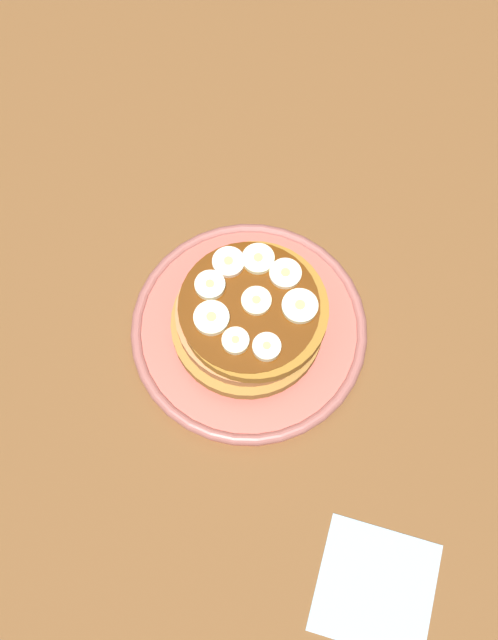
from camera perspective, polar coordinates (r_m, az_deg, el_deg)
name	(u,v)px	position (r cm, az deg, el deg)	size (l,w,h in cm)	color
ground_plane	(249,338)	(75.93, 0.00, -1.49)	(140.00, 140.00, 3.00)	brown
plate	(249,329)	(73.46, 0.00, -0.78)	(25.38, 25.38, 2.11)	#CC594C
pancake_stack	(252,317)	(70.11, 0.23, 0.25)	(16.67, 16.19, 6.13)	olive
banana_slice_0	(256,301)	(67.17, 0.62, 1.60)	(3.00, 3.00, 0.74)	#FEF0B6
banana_slice_1	(229,262)	(68.95, -1.72, 4.84)	(3.30, 3.30, 0.79)	#F8E0C4
banana_slice_2	(267,347)	(65.30, 1.48, -2.28)	(2.77, 2.77, 1.01)	#F4E9BF
banana_slice_3	(285,274)	(68.48, 3.05, 3.87)	(3.26, 3.26, 0.76)	beige
banana_slice_4	(300,306)	(67.08, 4.26, 1.15)	(3.59, 3.59, 0.83)	#ECEEBE
banana_slice_5	(212,318)	(66.47, -3.14, 0.15)	(3.52, 3.52, 0.93)	#F9F0C0
banana_slice_6	(210,285)	(67.86, -3.27, 2.90)	(3.06, 3.06, 0.92)	#F5F1C6
banana_slice_7	(258,259)	(69.08, 0.77, 5.11)	(3.31, 3.31, 0.81)	#EFF3BB
banana_slice_8	(232,340)	(65.59, -1.40, -1.68)	(2.67, 2.67, 0.92)	#F7EEBE
napkin	(376,587)	(70.68, 10.54, -21.07)	(11.00, 11.00, 0.30)	#99B2BF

